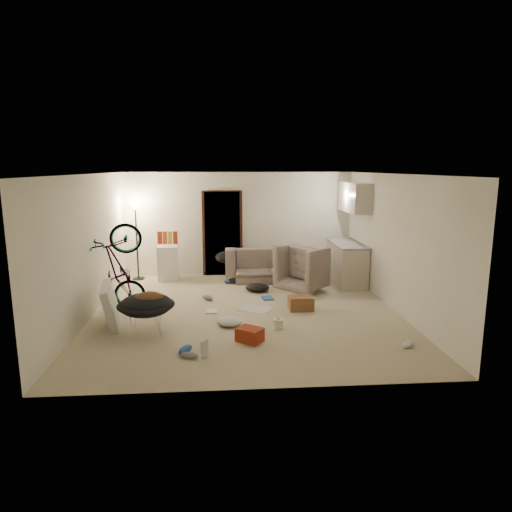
{
  "coord_description": "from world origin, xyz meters",
  "views": [
    {
      "loc": [
        -0.43,
        -8.05,
        2.63
      ],
      "look_at": [
        0.24,
        0.6,
        0.92
      ],
      "focal_mm": 32.0,
      "sensor_mm": 36.0,
      "label": 1
    }
  ],
  "objects": [
    {
      "name": "book_blue",
      "position": [
        0.49,
        0.79,
        0.01
      ],
      "size": [
        0.24,
        0.3,
        0.03
      ],
      "primitive_type": "cube",
      "rotation": [
        0.0,
        0.0,
        0.11
      ],
      "color": "#2C53A0",
      "rests_on": "floor"
    },
    {
      "name": "clothes_lump_c",
      "position": [
        -0.31,
        -0.72,
        0.07
      ],
      "size": [
        0.58,
        0.56,
        0.14
      ],
      "primitive_type": "ellipsoid",
      "rotation": [
        0.0,
        0.0,
        -0.55
      ],
      "color": "silver",
      "rests_on": "floor"
    },
    {
      "name": "snack_box_0",
      "position": [
        -1.86,
        2.55,
        1.0
      ],
      "size": [
        0.12,
        0.1,
        0.3
      ],
      "primitive_type": "cube",
      "rotation": [
        0.0,
        0.0,
        0.3
      ],
      "color": "maroon",
      "rests_on": "mini_fridge"
    },
    {
      "name": "book_asset",
      "position": [
        -0.73,
        -2.08,
        0.01
      ],
      "size": [
        0.3,
        0.28,
        0.02
      ],
      "primitive_type": "imported",
      "rotation": [
        0.0,
        0.0,
        0.97
      ],
      "color": "maroon",
      "rests_on": "floor"
    },
    {
      "name": "shoe_4",
      "position": [
        2.3,
        -1.88,
        0.05
      ],
      "size": [
        0.27,
        0.25,
        0.1
      ],
      "primitive_type": "ellipsoid",
      "rotation": [
        0.0,
        0.0,
        0.66
      ],
      "color": "white",
      "rests_on": "floor"
    },
    {
      "name": "wall_left",
      "position": [
        -2.76,
        0.0,
        1.25
      ],
      "size": [
        0.02,
        6.0,
        2.5
      ],
      "primitive_type": "cube",
      "color": "white",
      "rests_on": "floor"
    },
    {
      "name": "sofa",
      "position": [
        0.65,
        2.45,
        0.29
      ],
      "size": [
        1.99,
        0.8,
        0.58
      ],
      "primitive_type": "imported",
      "rotation": [
        0.0,
        0.0,
        3.13
      ],
      "color": "#363C35",
      "rests_on": "floor"
    },
    {
      "name": "saucer_chair",
      "position": [
        -1.64,
        -0.98,
        0.38
      ],
      "size": [
        0.91,
        0.91,
        0.64
      ],
      "color": "silver",
      "rests_on": "floor"
    },
    {
      "name": "door_trim",
      "position": [
        -0.4,
        2.94,
        1.02
      ],
      "size": [
        0.97,
        0.04,
        2.1
      ],
      "primitive_type": "cube",
      "color": "black",
      "rests_on": "floor"
    },
    {
      "name": "tv_box",
      "position": [
        -2.3,
        -0.53,
        0.35
      ],
      "size": [
        0.45,
        1.08,
        0.7
      ],
      "primitive_type": "cube",
      "rotation": [
        0.0,
        -0.21,
        0.18
      ],
      "color": "silver",
      "rests_on": "floor"
    },
    {
      "name": "armchair",
      "position": [
        1.57,
        1.65,
        0.35
      ],
      "size": [
        1.41,
        1.44,
        0.71
      ],
      "primitive_type": "imported",
      "rotation": [
        0.0,
        0.0,
        2.23
      ],
      "color": "#363C35",
      "rests_on": "floor"
    },
    {
      "name": "snack_box_1",
      "position": [
        -1.74,
        2.55,
        1.0
      ],
      "size": [
        0.1,
        0.07,
        0.3
      ],
      "primitive_type": "cube",
      "rotation": [
        0.0,
        0.0,
        -0.0
      ],
      "color": "#C04D18",
      "rests_on": "mini_fridge"
    },
    {
      "name": "shoe_1",
      "position": [
        -0.72,
        0.78,
        0.05
      ],
      "size": [
        0.29,
        0.29,
        0.11
      ],
      "primitive_type": "ellipsoid",
      "rotation": [
        0.0,
        0.0,
        -0.8
      ],
      "color": "slate",
      "rests_on": "floor"
    },
    {
      "name": "sofa_drape",
      "position": [
        -0.3,
        2.45,
        0.54
      ],
      "size": [
        0.66,
        0.59,
        0.28
      ],
      "primitive_type": "ellipsoid",
      "rotation": [
        0.0,
        0.0,
        0.26
      ],
      "color": "black",
      "rests_on": "sofa"
    },
    {
      "name": "shoe_2",
      "position": [
        -0.96,
        -1.85,
        0.06
      ],
      "size": [
        0.26,
        0.32,
        0.11
      ],
      "primitive_type": "ellipsoid",
      "rotation": [
        0.0,
        0.0,
        1.05
      ],
      "color": "#2C53A0",
      "rests_on": "floor"
    },
    {
      "name": "floor_lamp",
      "position": [
        -2.4,
        2.65,
        1.31
      ],
      "size": [
        0.28,
        0.28,
        1.81
      ],
      "color": "black",
      "rests_on": "floor"
    },
    {
      "name": "snack_box_3",
      "position": [
        -1.5,
        2.55,
        1.0
      ],
      "size": [
        0.11,
        0.08,
        0.3
      ],
      "primitive_type": "cube",
      "rotation": [
        0.0,
        0.0,
        0.13
      ],
      "color": "maroon",
      "rests_on": "mini_fridge"
    },
    {
      "name": "juicer",
      "position": [
        0.49,
        -0.95,
        0.09
      ],
      "size": [
        0.16,
        0.16,
        0.23
      ],
      "color": "white",
      "rests_on": "floor"
    },
    {
      "name": "kitchen_uppers",
      "position": [
        2.56,
        2.0,
        1.95
      ],
      "size": [
        0.38,
        1.4,
        0.65
      ],
      "primitive_type": "cube",
      "color": "beige",
      "rests_on": "wall_right"
    },
    {
      "name": "wall_front",
      "position": [
        0.0,
        -3.01,
        1.25
      ],
      "size": [
        5.5,
        0.02,
        2.5
      ],
      "primitive_type": "cube",
      "color": "white",
      "rests_on": "floor"
    },
    {
      "name": "bicycle",
      "position": [
        -2.3,
        0.26,
        0.44
      ],
      "size": [
        1.73,
        0.9,
        0.96
      ],
      "primitive_type": "imported",
      "rotation": [
        0.0,
        -0.17,
        1.68
      ],
      "color": "black",
      "rests_on": "floor"
    },
    {
      "name": "drink_case_b",
      "position": [
        -0.02,
        -1.48,
        0.11
      ],
      "size": [
        0.46,
        0.44,
        0.22
      ],
      "primitive_type": "cube",
      "rotation": [
        0.0,
        0.0,
        -0.65
      ],
      "color": "maroon",
      "rests_on": "floor"
    },
    {
      "name": "drink_case_a",
      "position": [
        1.03,
        0.02,
        0.13
      ],
      "size": [
        0.46,
        0.34,
        0.26
      ],
      "primitive_type": "cube",
      "rotation": [
        0.0,
        0.0,
        0.04
      ],
      "color": "brown",
      "rests_on": "floor"
    },
    {
      "name": "doorway",
      "position": [
        -0.4,
        2.97,
        1.02
      ],
      "size": [
        0.85,
        0.1,
        2.04
      ],
      "primitive_type": "cube",
      "color": "black",
      "rests_on": "floor"
    },
    {
      "name": "clothes_lump_a",
      "position": [
        0.33,
        1.37,
        0.08
      ],
      "size": [
        0.58,
        0.52,
        0.16
      ],
      "primitive_type": "ellipsoid",
      "rotation": [
        0.0,
        0.0,
        -0.18
      ],
      "color": "black",
      "rests_on": "floor"
    },
    {
      "name": "clothes_lump_b",
      "position": [
        -0.08,
        2.18,
        0.08
      ],
      "size": [
        0.63,
        0.59,
        0.15
      ],
      "primitive_type": "ellipsoid",
      "rotation": [
        0.0,
        0.0,
        0.38
      ],
      "color": "black",
      "rests_on": "floor"
    },
    {
      "name": "shoe_3",
      "position": [
        -0.89,
        -2.04,
        0.05
      ],
      "size": [
        0.28,
        0.17,
        0.1
      ],
      "primitive_type": "ellipsoid",
      "rotation": [
        0.0,
        0.0,
        -0.26
      ],
      "color": "slate",
      "rests_on": "floor"
    },
    {
      "name": "wall_right",
      "position": [
        2.76,
        0.0,
        1.25
      ],
      "size": [
        0.02,
        6.0,
        2.5
      ],
      "primitive_type": "cube",
      "color": "white",
      "rests_on": "floor"
    },
    {
      "name": "counter_top",
      "position": [
        2.43,
        2.0,
        0.9
      ],
      "size": [
        0.64,
        1.54,
        0.04
      ],
      "primitive_type": "cube",
      "color": "gray",
      "rests_on": "kitchen_counter"
    },
    {
      "name": "hoodie",
      "position": [
        -1.59,
        -1.01,
        0.58
      ],
      "size": [
        0.59,
        0.54,
        0.22
      ],
      "primitive_type": "ellipsoid",
      "rotation": [
        0.0,
        0.0,
        0.34
      ],
      "color": "#492E19",
      "rests_on": "saucer_chair"
    },
    {
      "name": "mini_fridge",
      "position": [
        -1.69,
        2.55,
        0.4
      ],
      "size": [
        0.5,
        0.5,
        0.81
      ],
      "primitive_type": "cube",
      "rotation": [
        0.0,
        0.0,
        0.06
      ],
      "color": "white",
      "rests_on": "floor"
    },
    {
      "name": "newspaper",
      "position": [
        0.19,
        0.13,
        0.0
      ],
      "size": [
        0.73,
        0.69,
        0.01
      ],
      "primitive_type": "cube",
      "rotation": [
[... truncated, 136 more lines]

